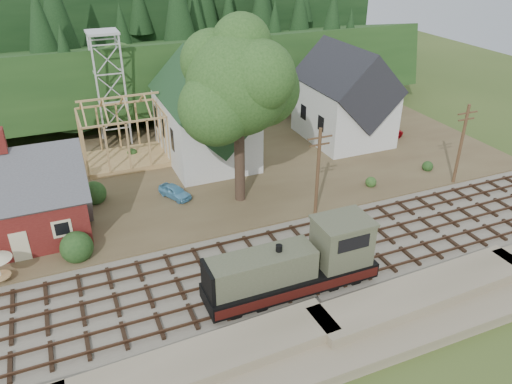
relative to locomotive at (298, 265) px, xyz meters
name	(u,v)px	position (x,y,z in m)	size (l,w,h in m)	color
ground	(264,269)	(-1.09, 3.00, -2.09)	(140.00, 140.00, 0.00)	#384C1E
embankment	(323,351)	(-1.09, -5.50, -2.09)	(64.00, 5.00, 1.60)	#7F7259
railroad_bed	(264,268)	(-1.09, 3.00, -2.01)	(64.00, 11.00, 0.16)	#726B5B
village_flat	(193,168)	(-1.09, 21.00, -1.94)	(64.00, 26.00, 0.30)	brown
hillside	(145,102)	(-1.09, 45.00, -2.09)	(70.00, 28.00, 8.00)	#1E3F19
ridge	(125,74)	(-1.09, 61.00, -2.09)	(80.00, 20.00, 12.00)	black
depot	(15,204)	(-17.09, 14.00, 1.12)	(10.80, 7.41, 9.00)	#5E1615
church	(205,114)	(0.91, 22.68, 3.09)	(8.40, 15.17, 13.00)	silver
farmhouse	(345,99)	(16.91, 22.00, 2.77)	(8.40, 10.80, 10.60)	silver
timber_frame	(123,135)	(-7.09, 25.00, 1.18)	(8.20, 6.20, 6.99)	tan
lattice_tower	(105,55)	(-7.09, 31.00, 7.94)	(3.20, 3.20, 12.12)	silver
big_tree	(240,90)	(1.07, 13.08, 8.13)	(10.90, 8.40, 14.70)	#38281E
telegraph_pole_near	(318,171)	(5.91, 8.20, 2.16)	(2.20, 0.28, 8.00)	#4C331E
telegraph_pole_far	(461,144)	(20.91, 8.20, 2.16)	(2.20, 0.28, 8.00)	#4C331E
locomotive	(298,265)	(0.00, 0.00, 0.00)	(11.75, 2.94, 4.71)	black
car_blue	(175,192)	(-4.39, 15.54, -1.21)	(1.36, 3.39, 1.15)	#62ADD3
car_red	(384,132)	(21.38, 20.09, -1.13)	(2.20, 4.77, 1.33)	red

